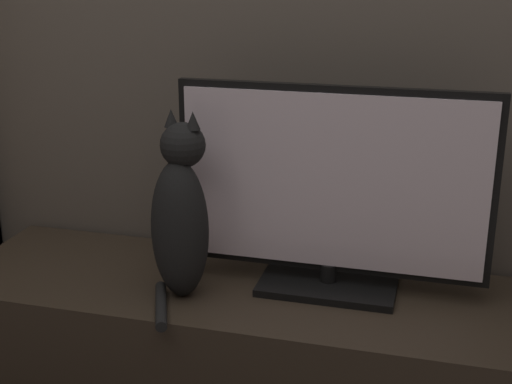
{
  "coord_description": "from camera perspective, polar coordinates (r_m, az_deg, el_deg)",
  "views": [
    {
      "loc": [
        0.5,
        -0.74,
        1.29
      ],
      "look_at": [
        0.05,
        0.91,
        0.71
      ],
      "focal_mm": 50.0,
      "sensor_mm": 36.0,
      "label": 1
    }
  ],
  "objects": [
    {
      "name": "tv_stand",
      "position": [
        2.04,
        -1.26,
        -13.0
      ],
      "size": [
        1.58,
        0.5,
        0.44
      ],
      "color": "#33281E",
      "rests_on": "ground_plane"
    },
    {
      "name": "cat",
      "position": [
        1.82,
        -6.03,
        -2.04
      ],
      "size": [
        0.18,
        0.3,
        0.49
      ],
      "rotation": [
        0.0,
        0.0,
        -0.2
      ],
      "color": "black",
      "rests_on": "tv_stand"
    },
    {
      "name": "tv",
      "position": [
        1.84,
        6.07,
        -0.06
      ],
      "size": [
        0.82,
        0.22,
        0.54
      ],
      "color": "black",
      "rests_on": "tv_stand"
    }
  ]
}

